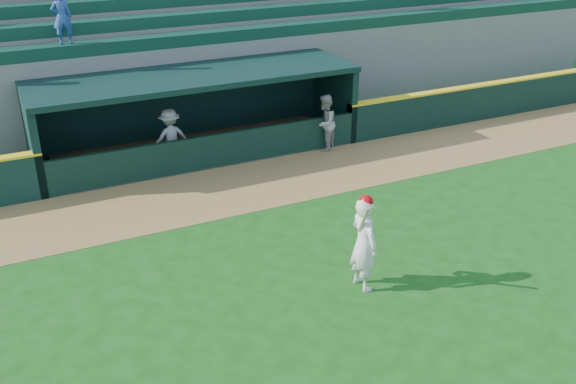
% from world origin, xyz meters
% --- Properties ---
extents(ground, '(120.00, 120.00, 0.00)m').
position_xyz_m(ground, '(0.00, 0.00, 0.00)').
color(ground, '#144912').
rests_on(ground, ground).
extents(warning_track, '(40.00, 3.00, 0.01)m').
position_xyz_m(warning_track, '(0.00, 4.90, 0.01)').
color(warning_track, olive).
rests_on(warning_track, ground).
extents(field_wall_right, '(15.50, 0.30, 1.20)m').
position_xyz_m(field_wall_right, '(12.25, 6.55, 0.60)').
color(field_wall_right, black).
rests_on(field_wall_right, ground).
extents(wall_stripe_right, '(15.50, 0.32, 0.06)m').
position_xyz_m(wall_stripe_right, '(12.25, 6.55, 1.23)').
color(wall_stripe_right, yellow).
rests_on(wall_stripe_right, field_wall_right).
extents(dugout_player_front, '(1.05, 1.05, 1.72)m').
position_xyz_m(dugout_player_front, '(3.54, 6.36, 0.86)').
color(dugout_player_front, '#989894').
rests_on(dugout_player_front, ground).
extents(dugout_player_inside, '(1.14, 0.73, 1.68)m').
position_xyz_m(dugout_player_inside, '(-1.00, 7.20, 0.84)').
color(dugout_player_inside, '#A6A6A1').
rests_on(dugout_player_inside, ground).
extents(dugout, '(9.40, 2.80, 2.46)m').
position_xyz_m(dugout, '(0.00, 8.00, 1.36)').
color(dugout, slate).
rests_on(dugout, ground).
extents(stands, '(34.50, 6.25, 7.44)m').
position_xyz_m(stands, '(0.01, 12.57, 2.40)').
color(stands, slate).
rests_on(stands, ground).
extents(batter_at_plate, '(0.54, 0.84, 2.03)m').
position_xyz_m(batter_at_plate, '(0.60, -0.54, 1.01)').
color(batter_at_plate, silver).
rests_on(batter_at_plate, ground).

